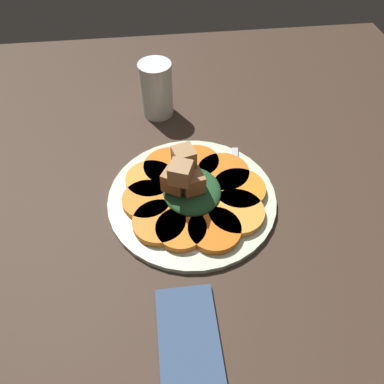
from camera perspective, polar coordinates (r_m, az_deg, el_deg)
The scene contains 16 objects.
table_slab at distance 65.19cm, azimuth 0.00°, elevation -1.79°, with size 120.00×120.00×2.00cm, color #38281E.
plate at distance 64.02cm, azimuth 0.00°, elevation -0.93°, with size 28.62×28.62×1.05cm.
carrot_slice_0 at distance 59.62cm, azimuth -5.01°, elevation -4.62°, with size 8.55×8.55×1.17cm, color orange.
carrot_slice_1 at distance 58.65cm, azimuth -1.67°, elevation -5.66°, with size 8.04×8.04×1.17cm, color orange.
carrot_slice_2 at distance 58.65cm, azimuth 3.45°, elevation -5.77°, with size 8.40×8.40×1.17cm, color #D55F13.
carrot_slice_3 at distance 61.03cm, azimuth 6.74°, elevation -3.07°, with size 9.17×9.17×1.17cm, color orange.
carrot_slice_4 at distance 64.20cm, azimuth 7.17°, elevation 0.34°, with size 9.08×9.08×1.17cm, color orange.
carrot_slice_5 at distance 66.62cm, azimuth 4.76°, elevation 2.91°, with size 9.23×9.23×1.17cm, color orange.
carrot_slice_6 at distance 68.27cm, azimuth 0.65°, elevation 4.53°, with size 8.27×8.27×1.17cm, color #D66114.
carrot_slice_7 at distance 67.49cm, azimuth -3.34°, elevation 3.78°, with size 9.55×9.55×1.17cm, color #D45F12.
carrot_slice_8 at distance 65.64cm, azimuth -6.34°, elevation 1.85°, with size 8.67×8.67×1.17cm, color orange.
carrot_slice_9 at distance 62.65cm, azimuth -6.88°, elevation -1.25°, with size 8.29×8.29×1.17cm, color orange.
center_pile at distance 61.31cm, azimuth -0.51°, elevation 1.05°, with size 10.82×10.03×9.13cm.
fork at distance 65.37cm, azimuth 6.62°, elevation 1.06°, with size 17.94×5.05×0.40cm.
water_glass at distance 79.35cm, azimuth -5.45°, elevation 15.29°, with size 6.63×6.63×11.43cm.
napkin at distance 52.33cm, azimuth -0.59°, elevation -20.86°, with size 13.19×7.91×0.80cm.
Camera 1 is at (-40.88, 4.95, 51.54)cm, focal length 35.00 mm.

